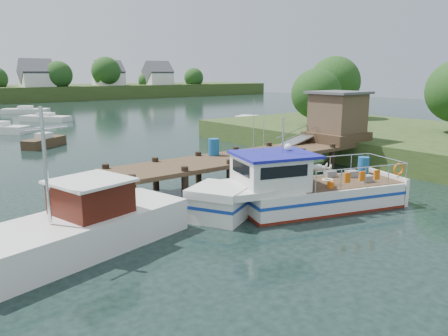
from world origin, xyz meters
TOP-DOWN VIEW (x-y plane):
  - ground_plane at (0.00, 0.00)m, footprint 160.00×160.00m
  - near_shore at (16.88, -0.73)m, footprint 16.00×30.00m
  - dock at (6.51, 0.01)m, footprint 16.60×3.00m
  - lobster_boat at (-0.05, -5.05)m, footprint 9.49×5.00m
  - work_boat at (-8.99, -3.80)m, footprint 8.83×4.36m
  - moored_rowboat at (-3.52, 17.73)m, footprint 3.77×3.26m
  - moored_far at (2.88, 49.08)m, footprint 6.33×5.13m
  - moored_b at (-4.55, 28.18)m, footprint 4.83×5.01m
  - moored_c at (17.06, 17.74)m, footprint 8.03×5.58m
  - moored_d at (2.05, 36.71)m, footprint 5.09×5.97m

SIDE VIEW (x-z plane):
  - ground_plane at x=0.00m, z-range 0.00..0.00m
  - moored_d at x=2.05m, z-range -0.13..0.87m
  - moored_far at x=2.88m, z-range -0.14..0.92m
  - moored_rowboat at x=-3.52m, z-range -0.14..0.95m
  - moored_b at x=-4.55m, z-range -0.15..1.00m
  - moored_c at x=17.06m, z-range -0.16..1.05m
  - work_boat at x=-8.99m, z-range -1.58..3.05m
  - lobster_boat at x=-0.05m, z-range -1.47..3.14m
  - near_shore at x=16.88m, z-range -1.83..5.93m
  - dock at x=6.51m, z-range -0.15..4.63m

